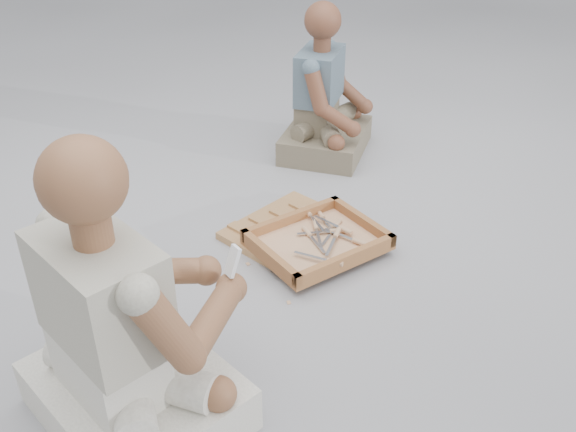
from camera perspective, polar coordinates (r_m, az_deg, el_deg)
ground at (r=2.69m, az=2.01°, el=-6.06°), size 60.00×60.00×0.00m
carved_panel at (r=3.02m, az=-0.40°, el=-0.99°), size 0.60×0.47×0.04m
tool_tray at (r=2.85m, az=2.65°, el=-2.28°), size 0.54×0.44×0.07m
chisel_0 at (r=2.69m, az=3.76°, el=-4.02°), size 0.13×0.20×0.02m
chisel_1 at (r=2.94m, az=4.27°, el=-0.98°), size 0.20×0.13×0.02m
chisel_2 at (r=2.90m, az=3.99°, el=-1.34°), size 0.21×0.11×0.02m
chisel_3 at (r=2.88m, az=1.87°, el=-1.61°), size 0.06×0.22×0.02m
chisel_4 at (r=2.90m, az=4.80°, el=-1.11°), size 0.07×0.22×0.02m
chisel_5 at (r=3.01m, az=3.04°, el=-0.06°), size 0.08×0.22×0.02m
chisel_6 at (r=2.92m, az=2.51°, el=-1.06°), size 0.12×0.20×0.02m
chisel_7 at (r=2.84m, az=6.04°, el=-2.21°), size 0.09×0.21×0.02m
chisel_8 at (r=3.00m, az=1.88°, el=0.18°), size 0.06×0.22×0.02m
chisel_9 at (r=2.85m, az=4.27°, el=-1.76°), size 0.18×0.15×0.02m
wood_chip_0 at (r=2.59m, az=0.07°, el=-7.70°), size 0.02×0.02×0.00m
wood_chip_1 at (r=3.18m, az=3.20°, el=0.43°), size 0.02×0.02×0.00m
wood_chip_2 at (r=3.18m, az=5.53°, el=0.35°), size 0.02×0.02×0.00m
wood_chip_3 at (r=2.93m, az=-4.42°, el=-2.57°), size 0.02×0.02×0.00m
wood_chip_4 at (r=3.07m, az=-4.41°, el=-0.92°), size 0.02×0.02×0.00m
wood_chip_5 at (r=3.02m, az=3.70°, el=-1.42°), size 0.02×0.02×0.00m
wood_chip_6 at (r=2.96m, az=0.97°, el=-2.12°), size 0.02×0.02×0.00m
wood_chip_7 at (r=2.73m, az=3.27°, el=-5.53°), size 0.02×0.02×0.00m
wood_chip_8 at (r=2.81m, az=-3.58°, el=-4.28°), size 0.02×0.02×0.00m
craftsman at (r=2.00m, az=-14.31°, el=-10.28°), size 0.71×0.71×1.00m
companion at (r=3.68m, az=3.28°, el=9.81°), size 0.70×0.68×0.86m
mobile_phone at (r=2.03m, az=-4.95°, el=-4.01°), size 0.05×0.04×0.10m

